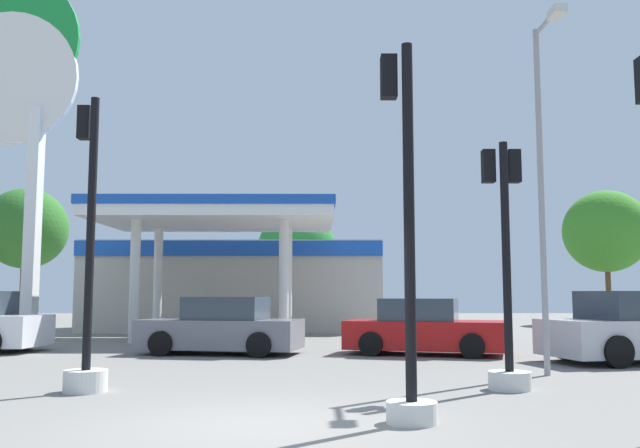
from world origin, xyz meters
The scene contains 12 objects.
ground_plane centered at (0.00, 0.00, 0.00)m, with size 90.00×90.00×0.00m, color slate.
gas_station centered at (-2.76, 20.82, 2.08)m, with size 12.15×12.54×4.61m.
station_pole_sign centered at (-9.93, 14.47, 8.20)m, with size 4.69×0.56×12.76m.
car_0 centered at (-1.79, 9.55, 0.67)m, with size 4.40×2.49×1.49m.
car_1 centered at (3.48, 9.36, 0.65)m, with size 4.34×2.75×1.45m.
traffic_signal_1 centered at (-3.06, 2.83, 1.41)m, with size 0.69×0.70×4.85m.
traffic_signal_2 centered at (3.87, 3.05, 1.54)m, with size 0.70×0.71×4.14m.
traffic_signal_3 centered at (1.82, 0.19, 1.70)m, with size 0.64×0.67×4.79m.
tree_0 centered at (-15.30, 28.66, 5.11)m, with size 4.52×4.52×7.33m.
tree_1 centered at (-0.35, 27.67, 4.11)m, with size 4.10×4.10×5.81m.
tree_2 centered at (15.76, 26.43, 4.77)m, with size 4.34×4.34×6.90m.
corner_streetlamp centered at (5.15, 4.72, 4.16)m, with size 0.24×1.48×6.92m.
Camera 1 is at (0.68, -8.23, 1.59)m, focal length 37.76 mm.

